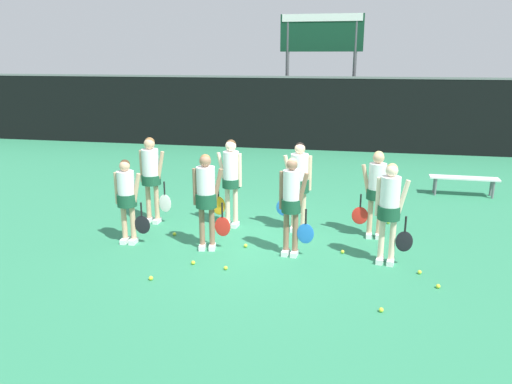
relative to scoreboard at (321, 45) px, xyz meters
The scene contains 22 objects.
ground_plane 11.99m from the scoreboard, 91.15° to the right, with size 140.00×140.00×0.00m, color #2D7F56.
fence_windscreen 2.97m from the scoreboard, 97.85° to the right, with size 60.00×0.08×2.71m.
scoreboard is the anchor object (origin of this frame).
bench_courtside 9.05m from the scoreboard, 59.64° to the right, with size 1.67×0.39×0.48m.
player_0 12.61m from the scoreboard, 102.13° to the right, with size 0.66×0.36×1.60m.
player_1 12.36m from the scoreboard, 94.98° to the right, with size 0.66×0.38×1.76m.
player_2 12.32m from the scoreboard, 87.67° to the right, with size 0.63×0.34×1.75m.
player_3 12.53m from the scoreboard, 79.95° to the right, with size 0.64×0.37×1.74m.
player_4 11.42m from the scoreboard, 103.63° to the right, with size 0.67×0.40×1.82m.
player_5 11.07m from the scoreboard, 94.97° to the right, with size 0.65×0.36×1.81m.
player_6 11.06m from the scoreboard, 87.54° to the right, with size 0.69×0.40×1.81m.
player_7 11.30m from the scoreboard, 79.74° to the right, with size 0.67×0.38×1.71m.
tennis_ball_0 13.21m from the scoreboard, 77.91° to the right, with size 0.06×0.06×0.06m, color #CCE033.
tennis_ball_1 13.40m from the scoreboard, 92.14° to the right, with size 0.07×0.07×0.07m, color #CCE033.
tennis_ball_2 12.23m from the scoreboard, 99.35° to the right, with size 0.07×0.07×0.07m, color #CCE033.
tennis_ball_3 12.40m from the scoreboard, 91.83° to the right, with size 0.07×0.07×0.07m, color #CCE033.
tennis_ball_4 14.43m from the scoreboard, 81.78° to the right, with size 0.07×0.07×0.07m, color #CCE033.
tennis_ball_5 14.07m from the scoreboard, 96.52° to the right, with size 0.07×0.07×0.07m, color #CCE033.
tennis_ball_6 13.71m from the scoreboard, 77.42° to the right, with size 0.07×0.07×0.07m, color #CCE033.
tennis_ball_7 10.84m from the scoreboard, 77.02° to the right, with size 0.07×0.07×0.07m, color #CCE033.
tennis_ball_8 13.34m from the scoreboard, 94.83° to the right, with size 0.07×0.07×0.07m, color #CCE033.
tennis_ball_9 12.42m from the scoreboard, 83.23° to the right, with size 0.07×0.07×0.07m, color #CCE033.
Camera 1 is at (1.76, -8.86, 3.43)m, focal length 35.00 mm.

